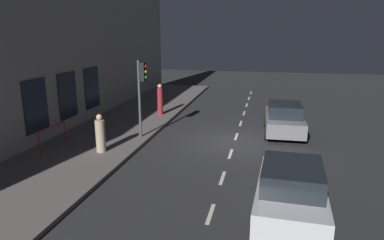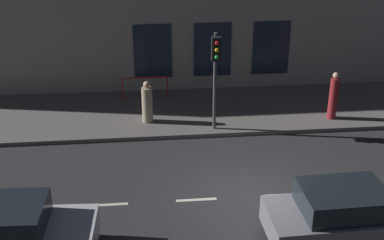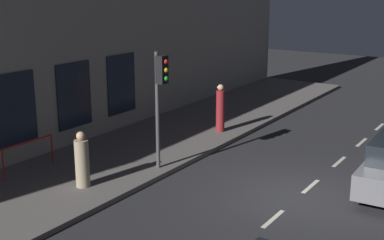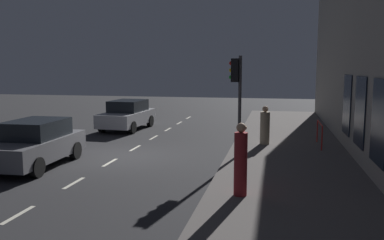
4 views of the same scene
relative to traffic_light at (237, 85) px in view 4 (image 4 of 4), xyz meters
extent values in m
plane|color=#28282B|center=(-4.33, -0.46, -2.75)|extent=(60.00, 60.00, 0.00)
cube|color=#5B5654|center=(1.92, -0.46, -2.67)|extent=(4.50, 32.00, 0.15)
cube|color=gray|center=(4.47, -0.46, 1.66)|extent=(0.60, 32.00, 8.81)
cube|color=#192333|center=(4.14, -3.01, -0.84)|extent=(0.04, 1.60, 2.32)
cube|color=#192333|center=(4.14, -0.46, -0.84)|extent=(0.04, 1.60, 2.32)
cube|color=#192333|center=(4.14, 2.08, -0.84)|extent=(0.04, 1.60, 2.32)
cube|color=beige|center=(-4.33, -6.66, -2.75)|extent=(0.12, 1.20, 0.01)
cube|color=beige|center=(-4.33, -4.06, -2.75)|extent=(0.12, 1.20, 0.01)
cube|color=beige|center=(-4.33, -1.46, -2.75)|extent=(0.12, 1.20, 0.01)
cube|color=beige|center=(-4.33, 1.14, -2.75)|extent=(0.12, 1.20, 0.01)
cube|color=beige|center=(-4.33, 3.74, -2.75)|extent=(0.12, 1.20, 0.01)
cube|color=beige|center=(-4.33, 6.34, -2.75)|extent=(0.12, 1.20, 0.01)
cube|color=beige|center=(-4.33, 8.94, -2.75)|extent=(0.12, 1.20, 0.01)
cube|color=beige|center=(-4.33, 11.54, -2.75)|extent=(0.12, 1.20, 0.01)
cylinder|color=#424244|center=(0.13, 0.00, -0.78)|extent=(0.12, 0.12, 3.64)
cube|color=black|center=(-0.06, 0.00, 0.52)|extent=(0.26, 0.32, 0.84)
sphere|color=red|center=(-0.20, 0.00, 0.77)|extent=(0.15, 0.15, 0.15)
sphere|color=gold|center=(-0.20, 0.00, 0.52)|extent=(0.15, 0.15, 0.15)
sphere|color=green|center=(-0.20, 0.00, 0.26)|extent=(0.15, 0.15, 0.15)
cube|color=slate|center=(-6.61, -2.49, -2.12)|extent=(1.92, 4.16, 0.70)
cube|color=black|center=(-6.62, -2.33, -1.47)|extent=(1.65, 2.18, 0.60)
cylinder|color=black|center=(-5.73, -3.74, -2.43)|extent=(0.24, 0.65, 0.64)
cylinder|color=black|center=(-5.81, -1.20, -2.43)|extent=(0.24, 0.65, 0.64)
cylinder|color=black|center=(-7.49, -1.24, -2.43)|extent=(0.24, 0.65, 0.64)
cube|color=#B7B7BC|center=(-6.52, 5.93, -2.12)|extent=(2.01, 4.20, 0.70)
cube|color=black|center=(-6.52, 6.09, -1.47)|extent=(1.70, 2.22, 0.60)
cylinder|color=black|center=(-5.74, 4.61, -2.43)|extent=(0.25, 0.65, 0.64)
cylinder|color=black|center=(-7.43, 4.70, -2.43)|extent=(0.25, 0.65, 0.64)
cylinder|color=black|center=(-5.61, 7.16, -2.43)|extent=(0.25, 0.65, 0.64)
cylinder|color=black|center=(-7.31, 7.25, -2.43)|extent=(0.25, 0.65, 0.64)
cylinder|color=maroon|center=(0.58, -4.63, -1.79)|extent=(0.35, 0.35, 1.61)
sphere|color=tan|center=(0.58, -4.63, -0.86)|extent=(0.24, 0.24, 0.24)
cube|color=tan|center=(0.70, -4.62, -0.86)|extent=(0.05, 0.07, 0.07)
cylinder|color=gray|center=(0.98, 2.42, -1.92)|extent=(0.56, 0.56, 1.37)
sphere|color=tan|center=(0.98, 2.42, -1.11)|extent=(0.25, 0.25, 0.25)
cube|color=tan|center=(1.05, 2.33, -1.11)|extent=(0.08, 0.08, 0.07)
cylinder|color=red|center=(3.20, 1.53, -2.12)|extent=(0.05, 0.05, 0.95)
cylinder|color=red|center=(3.20, 3.39, -2.12)|extent=(0.05, 0.05, 0.95)
cylinder|color=red|center=(3.20, 2.46, -1.65)|extent=(0.05, 1.85, 0.05)
camera|label=1|loc=(-5.76, 15.36, 2.34)|focal=33.01mm
camera|label=2|loc=(-17.47, 2.59, 5.98)|focal=49.84mm
camera|label=3|loc=(-9.28, 12.43, 3.04)|focal=49.15mm
camera|label=4|loc=(1.42, -14.46, 0.63)|focal=37.37mm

